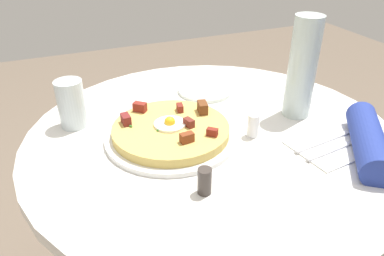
{
  "coord_description": "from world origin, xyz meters",
  "views": [
    {
      "loc": [
        -0.71,
        0.35,
        1.22
      ],
      "look_at": [
        0.01,
        0.05,
        0.77
      ],
      "focal_mm": 34.91,
      "sensor_mm": 36.0,
      "label": 1
    }
  ],
  "objects_px": {
    "pepper_shaker": "(205,181)",
    "bread_plate": "(205,90)",
    "fork": "(324,141)",
    "water_glass": "(71,104)",
    "pizza_plate": "(171,136)",
    "salt_shaker": "(253,125)",
    "dining_table": "(210,188)",
    "breakfast_pizza": "(171,129)",
    "water_bottle": "(302,68)",
    "knife": "(336,148)"
  },
  "relations": [
    {
      "from": "salt_shaker",
      "to": "pizza_plate",
      "type": "bearing_deg",
      "value": 70.77
    },
    {
      "from": "pizza_plate",
      "to": "water_bottle",
      "type": "xyz_separation_m",
      "value": [
        -0.01,
        -0.35,
        0.13
      ]
    },
    {
      "from": "fork",
      "to": "dining_table",
      "type": "bearing_deg",
      "value": -41.01
    },
    {
      "from": "knife",
      "to": "salt_shaker",
      "type": "distance_m",
      "value": 0.2
    },
    {
      "from": "knife",
      "to": "bread_plate",
      "type": "bearing_deg",
      "value": -77.59
    },
    {
      "from": "knife",
      "to": "salt_shaker",
      "type": "bearing_deg",
      "value": -49.41
    },
    {
      "from": "water_glass",
      "to": "knife",
      "type": "bearing_deg",
      "value": -123.12
    },
    {
      "from": "breakfast_pizza",
      "to": "pepper_shaker",
      "type": "height_order",
      "value": "breakfast_pizza"
    },
    {
      "from": "water_glass",
      "to": "water_bottle",
      "type": "relative_size",
      "value": 0.46
    },
    {
      "from": "pepper_shaker",
      "to": "water_bottle",
      "type": "bearing_deg",
      "value": -60.63
    },
    {
      "from": "fork",
      "to": "pizza_plate",
      "type": "bearing_deg",
      "value": -33.28
    },
    {
      "from": "pizza_plate",
      "to": "pepper_shaker",
      "type": "bearing_deg",
      "value": 177.95
    },
    {
      "from": "bread_plate",
      "to": "salt_shaker",
      "type": "bearing_deg",
      "value": -179.85
    },
    {
      "from": "water_bottle",
      "to": "dining_table",
      "type": "bearing_deg",
      "value": 90.14
    },
    {
      "from": "pizza_plate",
      "to": "salt_shaker",
      "type": "height_order",
      "value": "salt_shaker"
    },
    {
      "from": "pizza_plate",
      "to": "breakfast_pizza",
      "type": "height_order",
      "value": "breakfast_pizza"
    },
    {
      "from": "fork",
      "to": "water_glass",
      "type": "xyz_separation_m",
      "value": [
        0.31,
        0.53,
        0.05
      ]
    },
    {
      "from": "breakfast_pizza",
      "to": "pepper_shaker",
      "type": "distance_m",
      "value": 0.21
    },
    {
      "from": "bread_plate",
      "to": "water_glass",
      "type": "bearing_deg",
      "value": 98.3
    },
    {
      "from": "bread_plate",
      "to": "fork",
      "type": "bearing_deg",
      "value": -159.35
    },
    {
      "from": "fork",
      "to": "knife",
      "type": "distance_m",
      "value": 0.04
    },
    {
      "from": "dining_table",
      "to": "fork",
      "type": "xyz_separation_m",
      "value": [
        -0.15,
        -0.22,
        0.18
      ]
    },
    {
      "from": "breakfast_pizza",
      "to": "bread_plate",
      "type": "distance_m",
      "value": 0.28
    },
    {
      "from": "bread_plate",
      "to": "water_bottle",
      "type": "xyz_separation_m",
      "value": [
        -0.22,
        -0.17,
        0.13
      ]
    },
    {
      "from": "dining_table",
      "to": "water_glass",
      "type": "relative_size",
      "value": 7.52
    },
    {
      "from": "water_bottle",
      "to": "salt_shaker",
      "type": "xyz_separation_m",
      "value": [
        -0.05,
        0.16,
        -0.1
      ]
    },
    {
      "from": "pepper_shaker",
      "to": "salt_shaker",
      "type": "bearing_deg",
      "value": -52.77
    },
    {
      "from": "breakfast_pizza",
      "to": "water_bottle",
      "type": "distance_m",
      "value": 0.37
    },
    {
      "from": "knife",
      "to": "water_glass",
      "type": "distance_m",
      "value": 0.64
    },
    {
      "from": "knife",
      "to": "pizza_plate",
      "type": "bearing_deg",
      "value": -37.77
    },
    {
      "from": "dining_table",
      "to": "water_bottle",
      "type": "distance_m",
      "value": 0.4
    },
    {
      "from": "bread_plate",
      "to": "water_glass",
      "type": "xyz_separation_m",
      "value": [
        -0.06,
        0.39,
        0.06
      ]
    },
    {
      "from": "pizza_plate",
      "to": "water_glass",
      "type": "xyz_separation_m",
      "value": [
        0.15,
        0.21,
        0.06
      ]
    },
    {
      "from": "dining_table",
      "to": "water_glass",
      "type": "distance_m",
      "value": 0.43
    },
    {
      "from": "breakfast_pizza",
      "to": "water_glass",
      "type": "distance_m",
      "value": 0.26
    },
    {
      "from": "dining_table",
      "to": "breakfast_pizza",
      "type": "xyz_separation_m",
      "value": [
        0.01,
        0.1,
        0.2
      ]
    },
    {
      "from": "bread_plate",
      "to": "pizza_plate",
      "type": "bearing_deg",
      "value": 138.6
    },
    {
      "from": "pepper_shaker",
      "to": "bread_plate",
      "type": "bearing_deg",
      "value": -24.56
    },
    {
      "from": "pizza_plate",
      "to": "dining_table",
      "type": "bearing_deg",
      "value": -96.2
    },
    {
      "from": "fork",
      "to": "water_glass",
      "type": "height_order",
      "value": "water_glass"
    },
    {
      "from": "bread_plate",
      "to": "breakfast_pizza",
      "type": "bearing_deg",
      "value": 138.56
    },
    {
      "from": "dining_table",
      "to": "fork",
      "type": "bearing_deg",
      "value": -123.89
    },
    {
      "from": "breakfast_pizza",
      "to": "fork",
      "type": "bearing_deg",
      "value": -116.38
    },
    {
      "from": "pizza_plate",
      "to": "salt_shaker",
      "type": "xyz_separation_m",
      "value": [
        -0.07,
        -0.19,
        0.02
      ]
    },
    {
      "from": "fork",
      "to": "salt_shaker",
      "type": "height_order",
      "value": "salt_shaker"
    },
    {
      "from": "bread_plate",
      "to": "pepper_shaker",
      "type": "distance_m",
      "value": 0.47
    },
    {
      "from": "breakfast_pizza",
      "to": "fork",
      "type": "height_order",
      "value": "breakfast_pizza"
    },
    {
      "from": "salt_shaker",
      "to": "breakfast_pizza",
      "type": "bearing_deg",
      "value": 70.38
    },
    {
      "from": "water_bottle",
      "to": "pizza_plate",
      "type": "bearing_deg",
      "value": 88.25
    },
    {
      "from": "salt_shaker",
      "to": "knife",
      "type": "bearing_deg",
      "value": -132.29
    }
  ]
}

